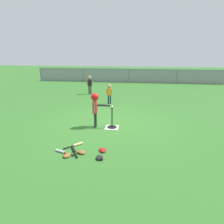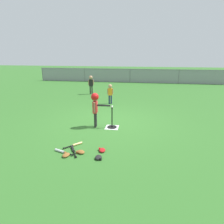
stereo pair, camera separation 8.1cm
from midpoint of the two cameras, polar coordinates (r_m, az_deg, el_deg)
ground_plane at (r=7.16m, az=-0.10°, el=-2.90°), size 60.00×60.00×0.00m
home_plate at (r=6.64m, az=0.35°, el=-4.51°), size 0.44×0.44×0.01m
batting_tee at (r=6.60m, az=0.35°, el=-3.63°), size 0.32×0.32×0.70m
baseball_on_tee at (r=6.40m, az=0.36°, el=1.60°), size 0.07×0.07×0.07m
batter_child at (r=6.46m, az=-4.59°, el=2.64°), size 0.64×0.34×1.18m
fielder_deep_right at (r=11.92m, az=-6.03°, el=8.67°), size 0.31×0.22×1.13m
fielder_deep_left at (r=9.55m, az=-0.29°, el=6.11°), size 0.29×0.19×0.98m
spare_bat_silver at (r=5.20m, az=-14.24°, el=-11.17°), size 0.56×0.25×0.06m
spare_bat_wood at (r=5.47m, az=-10.28°, el=-9.40°), size 0.42×0.45×0.06m
spare_bat_black at (r=5.21m, az=-10.91°, el=-10.88°), size 0.35×0.56×0.06m
glove_by_plate at (r=5.07m, az=-8.76°, el=-11.54°), size 0.27×0.25×0.07m
glove_near_bats at (r=5.10m, az=-2.48°, el=-11.13°), size 0.20×0.24×0.07m
glove_tossed_aside at (r=5.00m, az=-12.93°, el=-12.22°), size 0.21×0.25×0.07m
glove_outfield_drop at (r=4.78m, az=-3.52°, el=-13.20°), size 0.18×0.23×0.07m
outfield_fence at (r=16.84m, az=5.45°, el=10.74°), size 16.06×0.06×1.15m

